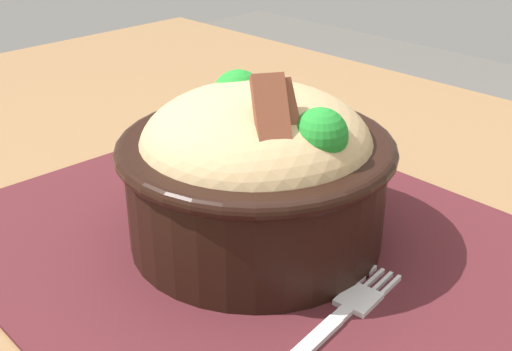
# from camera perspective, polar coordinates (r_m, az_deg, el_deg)

# --- Properties ---
(table) EXTENTS (1.30, 0.87, 0.73)m
(table) POSITION_cam_1_polar(r_m,az_deg,el_deg) (0.48, 1.96, -14.87)
(table) COLOR olive
(table) RESTS_ON ground_plane
(placemat) EXTENTS (0.47, 0.36, 0.00)m
(placemat) POSITION_cam_1_polar(r_m,az_deg,el_deg) (0.45, 2.06, -7.26)
(placemat) COLOR #47191E
(placemat) RESTS_ON table
(bowl) EXTENTS (0.21, 0.21, 0.13)m
(bowl) POSITION_cam_1_polar(r_m,az_deg,el_deg) (0.45, 0.02, 0.76)
(bowl) COLOR black
(bowl) RESTS_ON placemat
(fork) EXTENTS (0.03, 0.13, 0.00)m
(fork) POSITION_cam_1_polar(r_m,az_deg,el_deg) (0.40, 7.40, -12.12)
(fork) COLOR silver
(fork) RESTS_ON placemat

